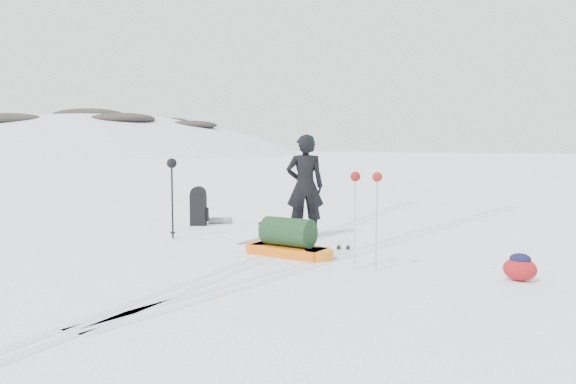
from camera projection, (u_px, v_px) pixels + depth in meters
The scene contains 13 objects.
ground at pixel (291, 247), 9.82m from camera, with size 200.00×200.00×0.00m, color white.
ski_tracks at pixel (344, 243), 10.27m from camera, with size 3.38×17.97×0.01m.
skier at pixel (305, 186), 10.78m from camera, with size 0.72×0.48×1.99m, color black.
pulk_sled at pixel (288, 241), 9.07m from camera, with size 1.64×0.59×0.62m.
expedition_rucksack at pixel (201, 207), 12.45m from camera, with size 0.70×0.89×0.87m.
ski_poles_black at pixel (172, 173), 10.63m from camera, with size 0.20×0.19×1.54m.
ski_poles_silver at pixel (366, 188), 7.98m from camera, with size 0.44×0.22×1.42m.
touring_skis_grey at pixel (273, 237), 10.86m from camera, with size 0.41×1.94×0.07m.
touring_skis_white at pixel (343, 249), 9.63m from camera, with size 0.83×1.56×0.06m.
rope_coil at pixel (258, 247), 9.73m from camera, with size 0.56×0.56×0.05m.
small_daypack at pixel (520, 267), 7.43m from camera, with size 0.53×0.49×0.37m.
thermos_pair at pixel (265, 230), 10.81m from camera, with size 0.19×0.32×0.31m.
stuff_sack at pixel (287, 228), 11.31m from camera, with size 0.45×0.39×0.23m.
Camera 1 is at (4.84, -8.40, 1.82)m, focal length 35.00 mm.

